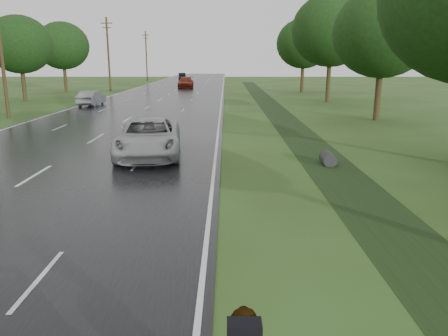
% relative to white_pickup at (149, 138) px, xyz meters
% --- Properties ---
extents(road, '(14.00, 180.00, 0.04)m').
position_rel_white_pickup_xyz_m(road, '(-3.74, 33.49, -0.86)').
color(road, black).
rests_on(road, ground).
extents(edge_stripe_east, '(0.12, 180.00, 0.01)m').
position_rel_white_pickup_xyz_m(edge_stripe_east, '(3.01, 33.49, -0.83)').
color(edge_stripe_east, silver).
rests_on(edge_stripe_east, road).
extents(edge_stripe_west, '(0.12, 180.00, 0.01)m').
position_rel_white_pickup_xyz_m(edge_stripe_west, '(-10.49, 33.49, -0.83)').
color(edge_stripe_west, silver).
rests_on(edge_stripe_west, road).
extents(center_line, '(0.12, 180.00, 0.01)m').
position_rel_white_pickup_xyz_m(center_line, '(-3.74, 33.49, -0.83)').
color(center_line, silver).
rests_on(center_line, road).
extents(drainage_ditch, '(2.20, 120.00, 0.56)m').
position_rel_white_pickup_xyz_m(drainage_ditch, '(7.76, 7.20, -0.84)').
color(drainage_ditch, black).
rests_on(drainage_ditch, ground).
extents(utility_pole_mid, '(1.60, 0.26, 10.00)m').
position_rel_white_pickup_xyz_m(utility_pole_mid, '(-12.94, 13.49, 4.32)').
color(utility_pole_mid, '#3A2B17').
rests_on(utility_pole_mid, ground).
extents(utility_pole_far, '(1.60, 0.26, 10.00)m').
position_rel_white_pickup_xyz_m(utility_pole_far, '(-12.94, 43.49, 4.32)').
color(utility_pole_far, '#3A2B17').
rests_on(utility_pole_far, ground).
extents(utility_pole_distant, '(1.60, 0.26, 10.00)m').
position_rel_white_pickup_xyz_m(utility_pole_distant, '(-12.94, 73.49, 4.32)').
color(utility_pole_distant, '#3A2B17').
rests_on(utility_pole_distant, ground).
extents(tree_east_c, '(7.00, 7.00, 9.29)m').
position_rel_white_pickup_xyz_m(tree_east_c, '(14.46, 12.49, 5.26)').
color(tree_east_c, '#3A2B17').
rests_on(tree_east_c, ground).
extents(tree_east_d, '(8.00, 8.00, 10.76)m').
position_rel_white_pickup_xyz_m(tree_east_d, '(14.06, 26.49, 6.28)').
color(tree_east_d, '#3A2B17').
rests_on(tree_east_d, ground).
extents(tree_east_f, '(7.20, 7.20, 9.62)m').
position_rel_white_pickup_xyz_m(tree_east_f, '(13.76, 40.49, 5.49)').
color(tree_east_f, '#3A2B17').
rests_on(tree_east_f, ground).
extents(tree_west_d, '(6.60, 6.60, 8.80)m').
position_rel_white_pickup_xyz_m(tree_west_d, '(-17.94, 27.49, 4.95)').
color(tree_west_d, '#3A2B17').
rests_on(tree_west_d, ground).
extents(tree_west_f, '(7.00, 7.00, 9.29)m').
position_rel_white_pickup_xyz_m(tree_west_f, '(-18.54, 41.49, 5.26)').
color(tree_west_f, '#3A2B17').
rests_on(tree_west_f, ground).
extents(white_pickup, '(3.36, 6.26, 1.67)m').
position_rel_white_pickup_xyz_m(white_pickup, '(0.00, 0.00, 0.00)').
color(white_pickup, '#BABABA').
rests_on(white_pickup, road).
extents(silver_sedan, '(1.71, 4.36, 1.42)m').
position_rel_white_pickup_xyz_m(silver_sedan, '(-9.33, 22.46, -0.13)').
color(silver_sedan, gray).
rests_on(silver_sedan, road).
extents(far_car_red, '(2.55, 5.82, 1.66)m').
position_rel_white_pickup_xyz_m(far_car_red, '(-2.74, 49.52, -0.00)').
color(far_car_red, maroon).
rests_on(far_car_red, road).
extents(far_car_dark, '(2.19, 4.46, 1.41)m').
position_rel_white_pickup_xyz_m(far_car_dark, '(-6.55, 81.92, -0.13)').
color(far_car_dark, black).
rests_on(far_car_dark, road).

